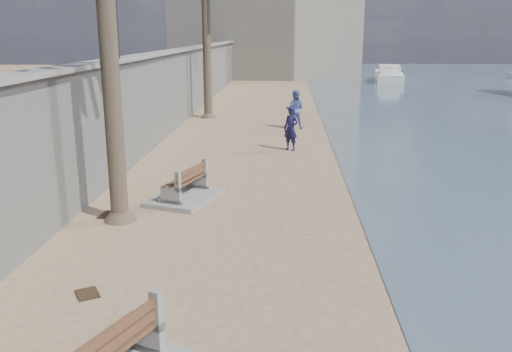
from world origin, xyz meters
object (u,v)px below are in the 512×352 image
object	(u,v)px
yacht_far	(388,77)
bench_far	(185,186)
person_a	(291,126)
person_b	(295,107)

from	to	relation	value
yacht_far	bench_far	bearing A→B (deg)	169.29
person_a	yacht_far	distance (m)	32.54
bench_far	person_b	xyz separation A→B (m)	(3.10, 11.43, 0.61)
person_a	person_b	world-z (taller)	person_b
bench_far	yacht_far	xyz separation A→B (m)	(12.13, 37.70, -0.04)
person_b	yacht_far	bearing A→B (deg)	-102.09
person_a	person_b	xyz separation A→B (m)	(0.21, 4.92, 0.04)
person_a	person_b	bearing A→B (deg)	123.33
person_a	yacht_far	size ratio (longest dim) A/B	0.24
bench_far	person_a	world-z (taller)	person_a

